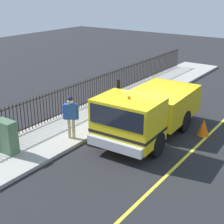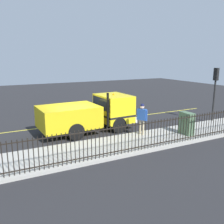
% 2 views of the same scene
% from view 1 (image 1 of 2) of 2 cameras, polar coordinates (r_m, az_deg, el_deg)
% --- Properties ---
extents(ground_plane, '(59.59, 59.59, 0.00)m').
position_cam_1_polar(ground_plane, '(15.29, 7.56, -2.86)').
color(ground_plane, '#232326').
rests_on(ground_plane, ground).
extents(sidewalk_slab, '(2.82, 27.09, 0.14)m').
position_cam_1_polar(sidewalk_slab, '(16.83, -1.91, -0.17)').
color(sidewalk_slab, '#A3A099').
rests_on(sidewalk_slab, ground).
extents(lane_marking, '(0.12, 24.38, 0.01)m').
position_cam_1_polar(lane_marking, '(14.51, 15.26, -4.79)').
color(lane_marking, yellow).
rests_on(lane_marking, ground).
extents(work_truck, '(2.68, 5.94, 2.51)m').
position_cam_1_polar(work_truck, '(13.90, 5.86, 0.19)').
color(work_truck, yellow).
rests_on(work_truck, ground).
extents(worker_standing, '(0.58, 0.46, 1.82)m').
position_cam_1_polar(worker_standing, '(13.62, -7.10, -0.16)').
color(worker_standing, '#264C99').
rests_on(worker_standing, sidewalk_slab).
extents(iron_fence, '(0.04, 23.06, 1.41)m').
position_cam_1_polar(iron_fence, '(17.28, -5.12, 3.08)').
color(iron_fence, black).
rests_on(iron_fence, sidewalk_slab).
extents(utility_cabinet, '(0.86, 0.44, 1.29)m').
position_cam_1_polar(utility_cabinet, '(13.16, -17.65, -4.03)').
color(utility_cabinet, '#4C6B4C').
rests_on(utility_cabinet, sidewalk_slab).
extents(traffic_cone, '(0.52, 0.52, 0.74)m').
position_cam_1_polar(traffic_cone, '(14.91, 15.43, -2.55)').
color(traffic_cone, orange).
rests_on(traffic_cone, ground).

